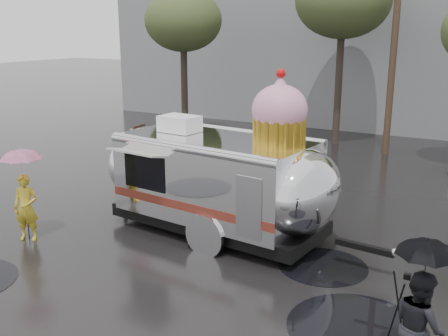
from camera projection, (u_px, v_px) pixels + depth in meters
The scene contains 13 objects.
ground at pixel (134, 270), 11.69m from camera, with size 120.00×120.00×0.00m, color black.
puddles at pixel (161, 318), 9.75m from camera, with size 12.38×7.97×0.01m.
grey_building at pixel (321, 5), 32.16m from camera, with size 22.00×12.00×13.00m, color slate.
utility_pole at pixel (394, 43), 21.17m from camera, with size 1.60×0.28×9.00m.
tree_left at pixel (183, 21), 24.50m from camera, with size 3.64×3.64×6.95m.
tree_mid at pixel (343, 0), 22.73m from camera, with size 4.20×4.20×8.03m.
barricade_row at pixel (175, 140), 22.56m from camera, with size 4.30×0.80×1.00m.
airstream_trailer at pixel (220, 176), 13.40m from camera, with size 8.20×3.38×4.43m.
person_left at pixel (26, 208), 13.15m from camera, with size 0.61×0.41×1.71m, color gold.
umbrella_pink at pixel (22, 165), 12.86m from camera, with size 1.24×1.24×2.40m.
person_right at pixel (419, 326), 7.89m from camera, with size 0.86×0.48×1.79m, color black.
umbrella_black at pixel (426, 263), 7.62m from camera, with size 1.13×1.13×2.32m.
tripod at pixel (404, 305), 8.67m from camera, with size 0.50×0.57×1.38m.
Camera 1 is at (6.89, -8.41, 5.26)m, focal length 42.00 mm.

